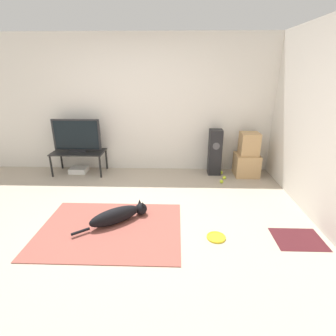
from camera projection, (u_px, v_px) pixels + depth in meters
ground_plane at (120, 222)px, 3.50m from camera, size 12.00×12.00×0.00m
wall_back at (138, 105)px, 5.02m from camera, size 8.00×0.06×2.55m
area_rug at (110, 229)px, 3.34m from camera, size 1.79×1.33×0.01m
dog at (119, 215)px, 3.45m from camera, size 0.86×0.68×0.22m
frisbee at (216, 237)px, 3.16m from camera, size 0.23×0.23×0.03m
cardboard_box_lower at (246, 165)px, 5.01m from camera, size 0.44×0.43×0.41m
cardboard_box_upper at (249, 144)px, 4.86m from camera, size 0.34×0.33×0.42m
floor_speaker at (215, 152)px, 5.00m from camera, size 0.24×0.24×0.87m
tv_stand at (79, 154)px, 5.06m from camera, size 0.99×0.52×0.44m
tv at (77, 136)px, 4.94m from camera, size 0.90×0.20×0.62m
tennis_ball_by_boxes at (224, 178)px, 4.87m from camera, size 0.07×0.07×0.07m
tennis_ball_near_speaker at (221, 181)px, 4.70m from camera, size 0.07×0.07×0.07m
tennis_ball_loose_on_carpet at (221, 173)px, 5.11m from camera, size 0.07×0.07×0.07m
game_console at (79, 170)px, 5.21m from camera, size 0.33×0.29×0.10m
door_mat at (298, 239)px, 3.14m from camera, size 0.58×0.46×0.01m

